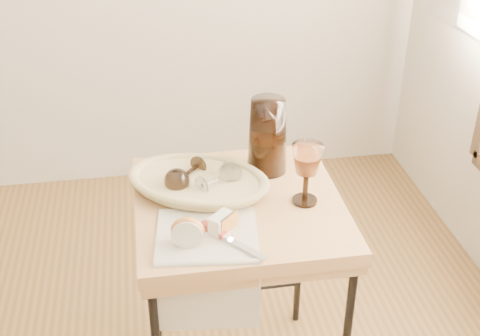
{
  "coord_description": "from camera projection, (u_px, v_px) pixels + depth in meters",
  "views": [
    {
      "loc": [
        0.45,
        -1.13,
        1.74
      ],
      "look_at": [
        0.69,
        0.33,
        0.87
      ],
      "focal_mm": 47.35,
      "sensor_mm": 36.0,
      "label": 1
    }
  ],
  "objects": [
    {
      "name": "pitcher",
      "position": [
        267.0,
        136.0,
        1.89
      ],
      "size": [
        0.22,
        0.28,
        0.27
      ],
      "primitive_type": null,
      "rotation": [
        0.0,
        0.0,
        0.28
      ],
      "color": "black",
      "rests_on": "side_table"
    },
    {
      "name": "wine_goblet",
      "position": [
        306.0,
        174.0,
        1.75
      ],
      "size": [
        0.11,
        0.11,
        0.18
      ],
      "primitive_type": null,
      "rotation": [
        0.0,
        0.0,
        -0.22
      ],
      "color": "white",
      "rests_on": "side_table"
    },
    {
      "name": "bread_basket",
      "position": [
        199.0,
        184.0,
        1.83
      ],
      "size": [
        0.44,
        0.38,
        0.04
      ],
      "primitive_type": null,
      "rotation": [
        0.0,
        0.0,
        -0.43
      ],
      "color": "#9D8859",
      "rests_on": "side_table"
    },
    {
      "name": "apple_half",
      "position": [
        188.0,
        230.0,
        1.6
      ],
      "size": [
        0.09,
        0.06,
        0.08
      ],
      "primitive_type": "ellipsoid",
      "rotation": [
        0.0,
        0.0,
        -0.17
      ],
      "color": "red",
      "rests_on": "tea_towel"
    },
    {
      "name": "side_table",
      "position": [
        239.0,
        300.0,
        1.99
      ],
      "size": [
        0.59,
        0.59,
        0.75
      ],
      "primitive_type": null,
      "rotation": [
        0.0,
        0.0,
        -0.0
      ],
      "color": "brown",
      "rests_on": "floor"
    },
    {
      "name": "goblet_lying_a",
      "position": [
        186.0,
        174.0,
        1.83
      ],
      "size": [
        0.13,
        0.14,
        0.07
      ],
      "primitive_type": null,
      "rotation": [
        0.0,
        0.0,
        3.99
      ],
      "color": "#382719",
      "rests_on": "bread_basket"
    },
    {
      "name": "table_knife",
      "position": [
        230.0,
        239.0,
        1.62
      ],
      "size": [
        0.16,
        0.18,
        0.02
      ],
      "primitive_type": null,
      "rotation": [
        0.0,
        0.0,
        -0.88
      ],
      "color": "silver",
      "rests_on": "tea_towel"
    },
    {
      "name": "goblet_lying_b",
      "position": [
        218.0,
        179.0,
        1.81
      ],
      "size": [
        0.14,
        0.12,
        0.07
      ],
      "primitive_type": null,
      "rotation": [
        0.0,
        0.0,
        0.55
      ],
      "color": "white",
      "rests_on": "bread_basket"
    },
    {
      "name": "tea_towel",
      "position": [
        207.0,
        234.0,
        1.66
      ],
      "size": [
        0.29,
        0.27,
        0.01
      ],
      "primitive_type": "cube",
      "rotation": [
        0.0,
        0.0,
        -0.11
      ],
      "color": "white",
      "rests_on": "side_table"
    },
    {
      "name": "apple_wedge",
      "position": [
        221.0,
        223.0,
        1.66
      ],
      "size": [
        0.08,
        0.08,
        0.05
      ],
      "primitive_type": "cube",
      "rotation": [
        0.0,
        0.0,
        0.77
      ],
      "color": "silver",
      "rests_on": "tea_towel"
    }
  ]
}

